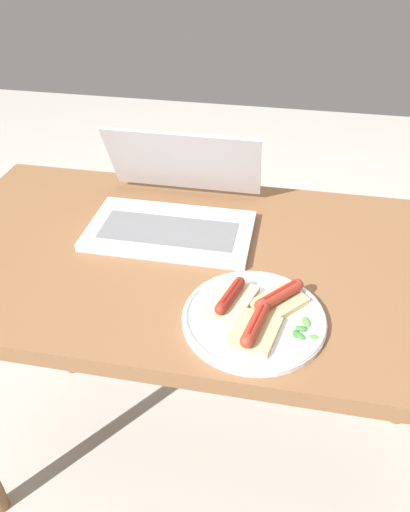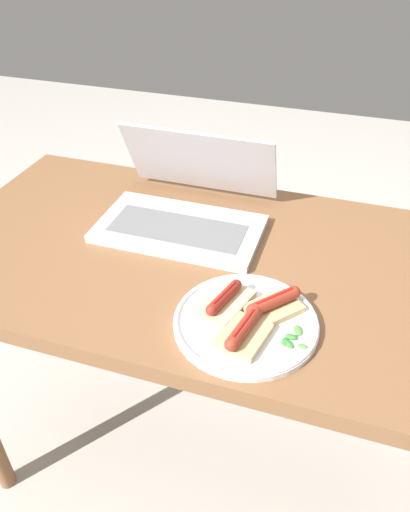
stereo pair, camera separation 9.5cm
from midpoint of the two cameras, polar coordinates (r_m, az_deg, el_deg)
The scene contains 8 objects.
ground_plane at distance 1.62m, azimuth 3.11°, elevation -22.33°, with size 6.00×6.00×0.00m, color #B7B2A8.
desk at distance 1.10m, azimuth 4.25°, elevation -3.71°, with size 1.25×0.64×0.76m.
laptop at distance 1.13m, azimuth 0.16°, elevation 5.37°, with size 0.36×0.30×0.20m.
plate at distance 0.89m, azimuth 7.76°, elevation -7.59°, with size 0.26×0.26×0.02m.
sausage_toast_left at distance 0.90m, azimuth 10.83°, elevation -5.64°, with size 0.11×0.12×0.04m.
sausage_toast_middle at distance 0.90m, azimuth 5.21°, elevation -5.39°, with size 0.10×0.13×0.04m.
sausage_toast_right at distance 0.85m, azimuth 7.61°, elevation -8.79°, with size 0.09×0.11×0.04m.
salad_pile at distance 0.87m, azimuth 13.20°, elevation -9.23°, with size 0.05×0.06×0.01m.
Camera 2 is at (0.23, -0.81, 1.39)m, focal length 35.00 mm.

